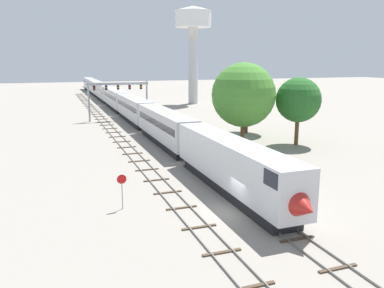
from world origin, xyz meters
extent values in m
plane|color=gray|center=(0.00, 0.00, 0.00)|extent=(400.00, 400.00, 0.00)
cube|color=slate|center=(1.28, 60.00, 0.08)|extent=(0.07, 200.00, 0.16)
cube|color=slate|center=(2.72, 60.00, 0.08)|extent=(0.07, 200.00, 0.16)
cube|color=#473828|center=(2.00, -10.00, 0.05)|extent=(2.60, 0.24, 0.10)
cube|color=#473828|center=(2.00, -6.00, 0.05)|extent=(2.60, 0.24, 0.10)
cube|color=#473828|center=(2.00, -2.00, 0.05)|extent=(2.60, 0.24, 0.10)
cube|color=#473828|center=(2.00, 2.00, 0.05)|extent=(2.60, 0.24, 0.10)
cube|color=#473828|center=(2.00, 6.00, 0.05)|extent=(2.60, 0.24, 0.10)
cube|color=#473828|center=(2.00, 10.00, 0.05)|extent=(2.60, 0.24, 0.10)
cube|color=#473828|center=(2.00, 14.00, 0.05)|extent=(2.60, 0.24, 0.10)
cube|color=#473828|center=(2.00, 18.00, 0.05)|extent=(2.60, 0.24, 0.10)
cube|color=#473828|center=(2.00, 22.00, 0.05)|extent=(2.60, 0.24, 0.10)
cube|color=#473828|center=(2.00, 26.00, 0.05)|extent=(2.60, 0.24, 0.10)
cube|color=#473828|center=(2.00, 30.00, 0.05)|extent=(2.60, 0.24, 0.10)
cube|color=#473828|center=(2.00, 34.00, 0.05)|extent=(2.60, 0.24, 0.10)
cube|color=#473828|center=(2.00, 38.00, 0.05)|extent=(2.60, 0.24, 0.10)
cube|color=#473828|center=(2.00, 42.00, 0.05)|extent=(2.60, 0.24, 0.10)
cube|color=#473828|center=(2.00, 46.00, 0.05)|extent=(2.60, 0.24, 0.10)
cube|color=#473828|center=(2.00, 50.00, 0.05)|extent=(2.60, 0.24, 0.10)
cube|color=#473828|center=(2.00, 54.00, 0.05)|extent=(2.60, 0.24, 0.10)
cube|color=#473828|center=(2.00, 58.00, 0.05)|extent=(2.60, 0.24, 0.10)
cube|color=#473828|center=(2.00, 62.00, 0.05)|extent=(2.60, 0.24, 0.10)
cube|color=#473828|center=(2.00, 66.00, 0.05)|extent=(2.60, 0.24, 0.10)
cube|color=#473828|center=(2.00, 70.00, 0.05)|extent=(2.60, 0.24, 0.10)
cube|color=#473828|center=(2.00, 74.00, 0.05)|extent=(2.60, 0.24, 0.10)
cube|color=#473828|center=(2.00, 78.00, 0.05)|extent=(2.60, 0.24, 0.10)
cube|color=#473828|center=(2.00, 82.00, 0.05)|extent=(2.60, 0.24, 0.10)
cube|color=#473828|center=(2.00, 86.00, 0.05)|extent=(2.60, 0.24, 0.10)
cube|color=#473828|center=(2.00, 90.00, 0.05)|extent=(2.60, 0.24, 0.10)
cube|color=#473828|center=(2.00, 94.00, 0.05)|extent=(2.60, 0.24, 0.10)
cube|color=#473828|center=(2.00, 98.00, 0.05)|extent=(2.60, 0.24, 0.10)
cube|color=#473828|center=(2.00, 102.00, 0.05)|extent=(2.60, 0.24, 0.10)
cube|color=#473828|center=(2.00, 106.00, 0.05)|extent=(2.60, 0.24, 0.10)
cube|color=#473828|center=(2.00, 110.00, 0.05)|extent=(2.60, 0.24, 0.10)
cube|color=#473828|center=(2.00, 114.00, 0.05)|extent=(2.60, 0.24, 0.10)
cube|color=#473828|center=(2.00, 118.00, 0.05)|extent=(2.60, 0.24, 0.10)
cube|color=#473828|center=(2.00, 122.00, 0.05)|extent=(2.60, 0.24, 0.10)
cube|color=#473828|center=(2.00, 126.00, 0.05)|extent=(2.60, 0.24, 0.10)
cube|color=#473828|center=(2.00, 130.00, 0.05)|extent=(2.60, 0.24, 0.10)
cube|color=#473828|center=(2.00, 134.00, 0.05)|extent=(2.60, 0.24, 0.10)
cube|color=#473828|center=(2.00, 138.00, 0.05)|extent=(2.60, 0.24, 0.10)
cube|color=#473828|center=(2.00, 142.00, 0.05)|extent=(2.60, 0.24, 0.10)
cube|color=#473828|center=(2.00, 146.00, 0.05)|extent=(2.60, 0.24, 0.10)
cube|color=#473828|center=(2.00, 150.00, 0.05)|extent=(2.60, 0.24, 0.10)
cube|color=#473828|center=(2.00, 154.00, 0.05)|extent=(2.60, 0.24, 0.10)
cube|color=#473828|center=(2.00, 158.00, 0.05)|extent=(2.60, 0.24, 0.10)
cube|color=slate|center=(-4.22, 40.00, 0.08)|extent=(0.07, 160.00, 0.16)
cube|color=slate|center=(-2.78, 40.00, 0.08)|extent=(0.07, 160.00, 0.16)
cube|color=#473828|center=(-3.50, -10.00, 0.05)|extent=(2.60, 0.24, 0.10)
cube|color=#473828|center=(-3.50, -6.00, 0.05)|extent=(2.60, 0.24, 0.10)
cube|color=#473828|center=(-3.50, -2.00, 0.05)|extent=(2.60, 0.24, 0.10)
cube|color=#473828|center=(-3.50, 2.00, 0.05)|extent=(2.60, 0.24, 0.10)
cube|color=#473828|center=(-3.50, 6.00, 0.05)|extent=(2.60, 0.24, 0.10)
cube|color=#473828|center=(-3.50, 10.00, 0.05)|extent=(2.60, 0.24, 0.10)
cube|color=#473828|center=(-3.50, 14.00, 0.05)|extent=(2.60, 0.24, 0.10)
cube|color=#473828|center=(-3.50, 18.00, 0.05)|extent=(2.60, 0.24, 0.10)
cube|color=#473828|center=(-3.50, 22.00, 0.05)|extent=(2.60, 0.24, 0.10)
cube|color=#473828|center=(-3.50, 26.00, 0.05)|extent=(2.60, 0.24, 0.10)
cube|color=#473828|center=(-3.50, 30.00, 0.05)|extent=(2.60, 0.24, 0.10)
cube|color=#473828|center=(-3.50, 34.00, 0.05)|extent=(2.60, 0.24, 0.10)
cube|color=#473828|center=(-3.50, 38.00, 0.05)|extent=(2.60, 0.24, 0.10)
cube|color=#473828|center=(-3.50, 42.00, 0.05)|extent=(2.60, 0.24, 0.10)
cube|color=#473828|center=(-3.50, 46.00, 0.05)|extent=(2.60, 0.24, 0.10)
cube|color=#473828|center=(-3.50, 50.00, 0.05)|extent=(2.60, 0.24, 0.10)
cube|color=#473828|center=(-3.50, 54.00, 0.05)|extent=(2.60, 0.24, 0.10)
cube|color=#473828|center=(-3.50, 58.00, 0.05)|extent=(2.60, 0.24, 0.10)
cube|color=#473828|center=(-3.50, 62.00, 0.05)|extent=(2.60, 0.24, 0.10)
cube|color=#473828|center=(-3.50, 66.00, 0.05)|extent=(2.60, 0.24, 0.10)
cube|color=#473828|center=(-3.50, 70.00, 0.05)|extent=(2.60, 0.24, 0.10)
cube|color=#473828|center=(-3.50, 74.00, 0.05)|extent=(2.60, 0.24, 0.10)
cube|color=#473828|center=(-3.50, 78.00, 0.05)|extent=(2.60, 0.24, 0.10)
cube|color=#473828|center=(-3.50, 82.00, 0.05)|extent=(2.60, 0.24, 0.10)
cube|color=#473828|center=(-3.50, 86.00, 0.05)|extent=(2.60, 0.24, 0.10)
cube|color=#473828|center=(-3.50, 90.00, 0.05)|extent=(2.60, 0.24, 0.10)
cube|color=#473828|center=(-3.50, 94.00, 0.05)|extent=(2.60, 0.24, 0.10)
cube|color=#473828|center=(-3.50, 98.00, 0.05)|extent=(2.60, 0.24, 0.10)
cube|color=#473828|center=(-3.50, 102.00, 0.05)|extent=(2.60, 0.24, 0.10)
cube|color=#473828|center=(-3.50, 106.00, 0.05)|extent=(2.60, 0.24, 0.10)
cube|color=#473828|center=(-3.50, 110.00, 0.05)|extent=(2.60, 0.24, 0.10)
cube|color=#473828|center=(-3.50, 114.00, 0.05)|extent=(2.60, 0.24, 0.10)
cube|color=#473828|center=(-3.50, 118.00, 0.05)|extent=(2.60, 0.24, 0.10)
cube|color=silver|center=(2.00, 4.37, 2.90)|extent=(3.00, 20.73, 3.80)
cone|color=#B2231E|center=(2.00, -6.20, 2.50)|extent=(2.88, 2.60, 2.88)
cube|color=black|center=(2.00, -4.80, 4.04)|extent=(3.04, 1.80, 1.10)
cube|color=black|center=(2.00, 4.37, 0.50)|extent=(2.52, 18.66, 1.00)
cube|color=#B7BABF|center=(2.00, 26.10, 2.90)|extent=(3.00, 20.73, 3.80)
cube|color=black|center=(2.00, 26.10, 3.30)|extent=(3.04, 19.08, 0.90)
cube|color=black|center=(2.00, 26.10, 0.50)|extent=(2.52, 18.66, 1.00)
cube|color=#B7BABF|center=(2.00, 47.84, 2.90)|extent=(3.00, 20.73, 3.80)
cube|color=black|center=(2.00, 47.84, 3.30)|extent=(3.04, 19.08, 0.90)
cube|color=black|center=(2.00, 47.84, 0.50)|extent=(2.52, 18.66, 1.00)
cube|color=#B7BABF|center=(2.00, 69.57, 2.90)|extent=(3.00, 20.73, 3.80)
cube|color=black|center=(2.00, 69.57, 3.30)|extent=(3.04, 19.08, 0.90)
cube|color=black|center=(2.00, 69.57, 0.50)|extent=(2.52, 18.66, 1.00)
cube|color=#B7BABF|center=(2.00, 91.30, 2.90)|extent=(3.00, 20.73, 3.80)
cube|color=black|center=(2.00, 91.30, 3.30)|extent=(3.04, 19.08, 0.90)
cube|color=black|center=(2.00, 91.30, 0.50)|extent=(2.52, 18.66, 1.00)
cube|color=#B7BABF|center=(2.00, 113.04, 2.90)|extent=(3.00, 20.73, 3.80)
cube|color=black|center=(2.00, 113.04, 3.30)|extent=(3.04, 19.08, 0.90)
cube|color=black|center=(2.00, 113.04, 0.50)|extent=(2.52, 18.66, 1.00)
cube|color=#B7BABF|center=(2.00, 134.77, 2.90)|extent=(3.00, 20.73, 3.80)
cube|color=black|center=(2.00, 134.77, 3.30)|extent=(3.04, 19.08, 0.90)
cube|color=black|center=(2.00, 134.77, 0.50)|extent=(2.52, 18.66, 1.00)
cylinder|color=#999BA0|center=(-6.00, 51.58, 3.91)|extent=(0.36, 0.36, 7.83)
cylinder|color=#999BA0|center=(5.50, 51.58, 3.91)|extent=(0.36, 0.36, 7.83)
cube|color=#999BA0|center=(-0.25, 51.58, 7.23)|extent=(12.10, 0.36, 0.50)
cube|color=black|center=(-4.85, 51.63, 6.53)|extent=(0.44, 0.32, 0.90)
sphere|color=red|center=(-4.85, 51.44, 6.53)|extent=(0.28, 0.28, 0.28)
cube|color=black|center=(-2.55, 51.63, 6.53)|extent=(0.44, 0.32, 0.90)
sphere|color=yellow|center=(-2.55, 51.44, 6.53)|extent=(0.28, 0.28, 0.28)
cube|color=black|center=(-0.25, 51.63, 6.53)|extent=(0.44, 0.32, 0.90)
sphere|color=yellow|center=(-0.25, 51.44, 6.53)|extent=(0.28, 0.28, 0.28)
cube|color=black|center=(2.05, 51.63, 6.53)|extent=(0.44, 0.32, 0.90)
sphere|color=red|center=(2.05, 51.44, 6.53)|extent=(0.28, 0.28, 0.28)
cube|color=black|center=(4.35, 51.63, 6.53)|extent=(0.44, 0.32, 0.90)
sphere|color=yellow|center=(4.35, 51.44, 6.53)|extent=(0.28, 0.28, 0.28)
cylinder|color=beige|center=(24.21, 75.63, 10.21)|extent=(2.60, 2.60, 20.41)
cylinder|color=white|center=(24.21, 75.63, 22.51)|extent=(9.57, 9.57, 4.20)
cone|color=white|center=(24.21, 75.63, 25.21)|extent=(9.76, 9.76, 1.20)
cylinder|color=gray|center=(-8.00, 3.52, 1.10)|extent=(0.08, 0.08, 2.20)
cylinder|color=red|center=(-8.00, 3.50, 2.50)|extent=(0.76, 0.03, 0.76)
cylinder|color=brown|center=(11.76, 21.31, 2.05)|extent=(0.56, 0.56, 4.10)
sphere|color=#427F2D|center=(11.76, 21.31, 7.15)|extent=(8.71, 8.71, 8.71)
cylinder|color=brown|center=(19.44, 19.65, 2.10)|extent=(0.56, 0.56, 4.21)
sphere|color=#235B23|center=(19.44, 19.65, 6.39)|extent=(6.23, 6.23, 6.23)
cylinder|color=brown|center=(16.99, 30.18, 2.03)|extent=(0.56, 0.56, 4.06)
sphere|color=#427F2D|center=(16.99, 30.18, 6.80)|extent=(7.83, 7.83, 7.83)
camera|label=1|loc=(-12.82, -26.43, 11.74)|focal=36.64mm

